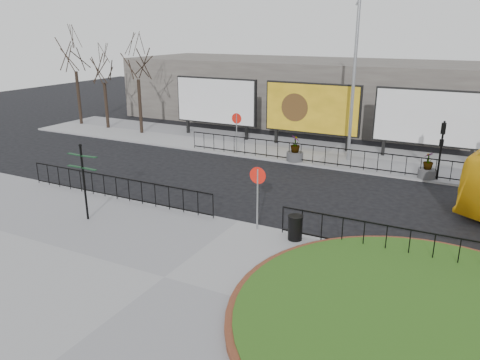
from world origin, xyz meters
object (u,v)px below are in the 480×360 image
Objects in this scene: billboard_mid at (312,109)px; planter_b at (295,152)px; litter_bin at (295,228)px; planter_c at (427,169)px; lamp_post at (354,78)px; fingerpost_sign at (83,174)px.

billboard_mid is 4.18× the size of planter_b.
planter_c reaches higher than litter_bin.
lamp_post is 6.37m from planter_c.
planter_c is (4.49, -1.60, -4.22)m from lamp_post.
litter_bin is 10.70m from planter_b.
fingerpost_sign is 2.10× the size of planter_b.
billboard_mid reaches higher than planter_c.
fingerpost_sign is at bearing -109.70° from planter_b.
planter_c is (7.50, -3.57, -2.00)m from billboard_mid.
billboard_mid is at bearing 146.75° from lamp_post.
litter_bin is 0.62× the size of planter_b.
fingerpost_sign is 2.29× the size of planter_c.
planter_b is at bearing -85.20° from billboard_mid.
lamp_post reaches higher than litter_bin.
billboard_mid is 4.08m from planter_b.
planter_b is (0.30, -3.57, -1.94)m from billboard_mid.
lamp_post is 2.97× the size of fingerpost_sign.
billboard_mid is 8.54m from planter_c.
lamp_post is at bearing 160.40° from planter_c.
planter_b is 7.20m from planter_c.
lamp_post reaches higher than planter_b.
litter_bin is 0.68× the size of planter_c.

